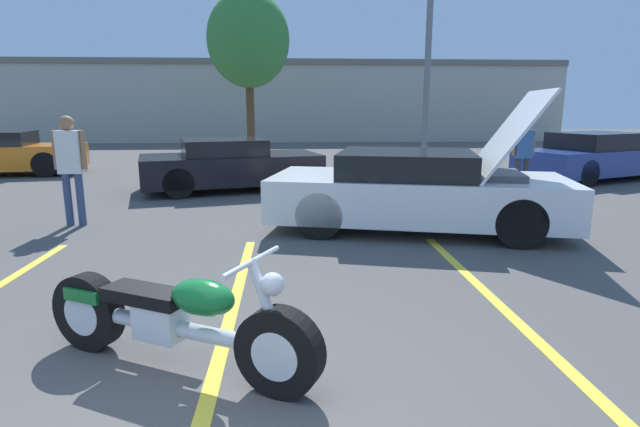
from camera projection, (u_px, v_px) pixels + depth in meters
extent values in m
cube|color=yellow|center=(226.00, 332.00, 4.37)|extent=(0.12, 5.90, 0.01)
cube|color=yellow|center=(519.00, 323.00, 4.53)|extent=(0.12, 5.90, 0.01)
cube|color=#B2AD9E|center=(276.00, 102.00, 28.60)|extent=(32.00, 4.00, 4.40)
cube|color=slate|center=(275.00, 64.00, 28.17)|extent=(32.00, 4.20, 0.30)
cylinder|color=slate|center=(428.00, 47.00, 14.20)|extent=(0.18, 0.18, 7.20)
cylinder|color=brown|center=(251.00, 116.00, 20.03)|extent=(0.32, 0.32, 3.10)
ellipsoid|color=#387F38|center=(248.00, 39.00, 19.42)|extent=(3.21, 3.21, 3.69)
cylinder|color=black|center=(280.00, 352.00, 3.36)|extent=(0.63, 0.42, 0.63)
cylinder|color=black|center=(89.00, 311.00, 4.03)|extent=(0.63, 0.42, 0.63)
cylinder|color=silver|center=(280.00, 352.00, 3.36)|extent=(0.38, 0.31, 0.35)
cylinder|color=silver|center=(89.00, 311.00, 4.03)|extent=(0.38, 0.31, 0.35)
cylinder|color=silver|center=(175.00, 328.00, 3.69)|extent=(1.37, 0.77, 0.12)
cube|color=silver|center=(161.00, 320.00, 3.73)|extent=(0.43, 0.38, 0.28)
ellipsoid|color=#146B2D|center=(203.00, 297.00, 3.53)|extent=(0.58, 0.48, 0.26)
cube|color=black|center=(146.00, 295.00, 3.74)|extent=(0.71, 0.53, 0.10)
cube|color=#146B2D|center=(91.00, 292.00, 3.97)|extent=(0.41, 0.35, 0.10)
cylinder|color=silver|center=(267.00, 305.00, 3.33)|extent=(0.31, 0.20, 0.62)
cylinder|color=silver|center=(252.00, 261.00, 3.31)|extent=(0.35, 0.64, 0.04)
sphere|color=silver|center=(272.00, 284.00, 3.28)|extent=(0.16, 0.16, 0.16)
cylinder|color=silver|center=(145.00, 321.00, 3.95)|extent=(1.05, 0.59, 0.09)
cube|color=white|center=(417.00, 197.00, 7.93)|extent=(4.89, 2.96, 0.66)
cube|color=black|center=(406.00, 164.00, 7.85)|extent=(2.41, 2.18, 0.39)
cylinder|color=black|center=(521.00, 223.00, 6.90)|extent=(0.74, 0.38, 0.71)
cylinder|color=black|center=(500.00, 201.00, 8.54)|extent=(0.74, 0.38, 0.71)
cylinder|color=black|center=(320.00, 215.00, 7.39)|extent=(0.74, 0.38, 0.71)
cylinder|color=black|center=(337.00, 195.00, 9.03)|extent=(0.74, 0.38, 0.71)
cube|color=white|center=(507.00, 135.00, 7.49)|extent=(1.34, 1.95, 1.33)
cube|color=#4C4C51|center=(500.00, 181.00, 7.65)|extent=(0.84, 1.17, 0.28)
cube|color=black|center=(231.00, 168.00, 11.73)|extent=(4.41, 2.87, 0.65)
cube|color=black|center=(224.00, 147.00, 11.57)|extent=(2.20, 2.10, 0.36)
cylinder|color=black|center=(293.00, 178.00, 11.40)|extent=(0.70, 0.38, 0.66)
cylinder|color=black|center=(275.00, 169.00, 12.93)|extent=(0.70, 0.38, 0.66)
cylinder|color=black|center=(178.00, 183.00, 10.61)|extent=(0.70, 0.38, 0.66)
cylinder|color=black|center=(175.00, 174.00, 12.14)|extent=(0.70, 0.38, 0.66)
cube|color=navy|center=(598.00, 161.00, 13.37)|extent=(5.03, 3.40, 0.64)
cube|color=black|center=(596.00, 141.00, 13.17)|extent=(2.56, 2.24, 0.43)
cylinder|color=black|center=(607.00, 162.00, 14.69)|extent=(0.71, 0.46, 0.68)
cylinder|color=black|center=(586.00, 173.00, 12.12)|extent=(0.71, 0.46, 0.68)
cylinder|color=black|center=(536.00, 167.00, 13.43)|extent=(0.71, 0.46, 0.68)
cube|color=orange|center=(3.00, 157.00, 14.28)|extent=(4.48, 2.45, 0.66)
cylinder|color=black|center=(45.00, 164.00, 13.86)|extent=(0.73, 0.33, 0.70)
cylinder|color=black|center=(61.00, 159.00, 15.35)|extent=(0.73, 0.33, 0.70)
cylinder|color=#333338|center=(517.00, 176.00, 11.28)|extent=(0.12, 0.12, 0.79)
cylinder|color=#333338|center=(525.00, 176.00, 11.29)|extent=(0.12, 0.12, 0.79)
cube|color=#335B93|center=(524.00, 144.00, 11.14)|extent=(0.36, 0.20, 0.63)
cylinder|color=#9E704C|center=(514.00, 143.00, 11.11)|extent=(0.08, 0.08, 0.57)
cylinder|color=#9E704C|center=(533.00, 143.00, 11.14)|extent=(0.08, 0.08, 0.57)
sphere|color=#9E704C|center=(525.00, 125.00, 11.05)|extent=(0.21, 0.21, 0.21)
cylinder|color=#38476B|center=(68.00, 200.00, 8.18)|extent=(0.12, 0.12, 0.87)
cylinder|color=#38476B|center=(81.00, 200.00, 8.19)|extent=(0.12, 0.12, 0.87)
cube|color=white|center=(69.00, 152.00, 8.02)|extent=(0.36, 0.20, 0.69)
cylinder|color=#9E704C|center=(55.00, 150.00, 8.00)|extent=(0.08, 0.08, 0.62)
cylinder|color=#9E704C|center=(83.00, 150.00, 8.03)|extent=(0.08, 0.08, 0.62)
sphere|color=#9E704C|center=(66.00, 123.00, 7.92)|extent=(0.24, 0.24, 0.24)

